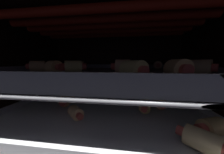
% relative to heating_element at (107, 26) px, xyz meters
% --- Properties ---
extents(ground_plane, '(0.58, 0.44, 0.01)m').
position_rel_heating_element_xyz_m(ground_plane, '(0.00, 0.00, -0.31)').
color(ground_plane, black).
extents(oven_wall_back, '(0.58, 0.01, 0.33)m').
position_rel_heating_element_xyz_m(oven_wall_back, '(0.00, 0.21, -0.14)').
color(oven_wall_back, black).
rests_on(oven_wall_back, ground_plane).
extents(oven_wall_left, '(0.01, 0.41, 0.33)m').
position_rel_heating_element_xyz_m(oven_wall_left, '(-0.29, 0.00, -0.14)').
color(oven_wall_left, black).
rests_on(oven_wall_left, ground_plane).
extents(oven_wall_right, '(0.01, 0.41, 0.33)m').
position_rel_heating_element_xyz_m(oven_wall_right, '(0.29, 0.00, -0.14)').
color(oven_wall_right, black).
rests_on(oven_wall_right, ground_plane).
extents(oven_ceiling, '(0.58, 0.44, 0.01)m').
position_rel_heating_element_xyz_m(oven_ceiling, '(0.00, 0.00, 0.03)').
color(oven_ceiling, black).
extents(heating_element, '(0.45, 0.20, 0.02)m').
position_rel_heating_element_xyz_m(heating_element, '(0.00, 0.00, 0.00)').
color(heating_element, maroon).
extents(oven_rack_lower, '(0.53, 0.41, 0.01)m').
position_rel_heating_element_xyz_m(oven_rack_lower, '(0.00, 0.00, -0.22)').
color(oven_rack_lower, slate).
extents(baking_tray_lower, '(0.49, 0.35, 0.02)m').
position_rel_heating_element_xyz_m(baking_tray_lower, '(0.00, 0.00, -0.22)').
color(baking_tray_lower, silver).
rests_on(baking_tray_lower, oven_rack_lower).
extents(pig_in_blanket_lower_0, '(0.05, 0.05, 0.02)m').
position_rel_heating_element_xyz_m(pig_in_blanket_lower_0, '(-0.01, 0.10, -0.20)').
color(pig_in_blanket_lower_0, '#E3B16E').
rests_on(pig_in_blanket_lower_0, baking_tray_lower).
extents(pig_in_blanket_lower_1, '(0.04, 0.05, 0.03)m').
position_rel_heating_element_xyz_m(pig_in_blanket_lower_1, '(0.10, -0.03, -0.20)').
color(pig_in_blanket_lower_1, '#E3C472').
rests_on(pig_in_blanket_lower_1, baking_tray_lower).
extents(pig_in_blanket_lower_2, '(0.03, 0.05, 0.03)m').
position_rel_heating_element_xyz_m(pig_in_blanket_lower_2, '(0.12, 0.08, -0.20)').
color(pig_in_blanket_lower_2, '#DFB37E').
rests_on(pig_in_blanket_lower_2, baking_tray_lower).
extents(pig_in_blanket_lower_3, '(0.03, 0.06, 0.03)m').
position_rel_heating_element_xyz_m(pig_in_blanket_lower_3, '(-0.12, -0.01, -0.20)').
color(pig_in_blanket_lower_3, '#EAB672').
rests_on(pig_in_blanket_lower_3, baking_tray_lower).
extents(pig_in_blanket_lower_4, '(0.03, 0.05, 0.03)m').
position_rel_heating_element_xyz_m(pig_in_blanket_lower_4, '(0.14, -0.00, -0.20)').
color(pig_in_blanket_lower_4, '#EAB378').
rests_on(pig_in_blanket_lower_4, baking_tray_lower).
extents(pig_in_blanket_lower_5, '(0.06, 0.05, 0.03)m').
position_rel_heating_element_xyz_m(pig_in_blanket_lower_5, '(-0.07, 0.13, -0.20)').
color(pig_in_blanket_lower_5, '#E7C374').
rests_on(pig_in_blanket_lower_5, baking_tray_lower).
extents(pig_in_blanket_lower_6, '(0.05, 0.05, 0.03)m').
position_rel_heating_element_xyz_m(pig_in_blanket_lower_6, '(0.15, -0.14, -0.20)').
color(pig_in_blanket_lower_6, '#DBBE81').
rests_on(pig_in_blanket_lower_6, baking_tray_lower).
extents(pig_in_blanket_lower_7, '(0.05, 0.04, 0.02)m').
position_rel_heating_element_xyz_m(pig_in_blanket_lower_7, '(-0.18, 0.06, -0.20)').
color(pig_in_blanket_lower_7, '#E7C177').
rests_on(pig_in_blanket_lower_7, baking_tray_lower).
extents(pig_in_blanket_lower_8, '(0.05, 0.05, 0.02)m').
position_rel_heating_element_xyz_m(pig_in_blanket_lower_8, '(-0.06, -0.08, -0.20)').
color(pig_in_blanket_lower_8, '#E5B880').
rests_on(pig_in_blanket_lower_8, baking_tray_lower).
extents(pig_in_blanket_lower_9, '(0.06, 0.04, 0.03)m').
position_rel_heating_element_xyz_m(pig_in_blanket_lower_9, '(0.19, -0.10, -0.20)').
color(pig_in_blanket_lower_9, '#D9B46F').
rests_on(pig_in_blanket_lower_9, baking_tray_lower).
extents(oven_rack_upper, '(0.53, 0.41, 0.01)m').
position_rel_heating_element_xyz_m(oven_rack_upper, '(0.00, 0.00, -0.13)').
color(oven_rack_upper, slate).
extents(baking_tray_upper, '(0.49, 0.35, 0.03)m').
position_rel_heating_element_xyz_m(baking_tray_upper, '(0.00, 0.00, -0.12)').
color(baking_tray_upper, gray).
rests_on(baking_tray_upper, oven_rack_upper).
extents(pig_in_blanket_upper_0, '(0.05, 0.04, 0.03)m').
position_rel_heating_element_xyz_m(pig_in_blanket_upper_0, '(-0.12, -0.06, -0.10)').
color(pig_in_blanket_upper_0, '#DFB26E').
rests_on(pig_in_blanket_upper_0, baking_tray_upper).
extents(pig_in_blanket_upper_1, '(0.05, 0.05, 0.03)m').
position_rel_heating_element_xyz_m(pig_in_blanket_upper_1, '(0.20, -0.05, -0.10)').
color(pig_in_blanket_upper_1, '#DFBB80').
rests_on(pig_in_blanket_upper_1, baking_tray_upper).
extents(pig_in_blanket_upper_2, '(0.06, 0.03, 0.03)m').
position_rel_heating_element_xyz_m(pig_in_blanket_upper_2, '(-0.11, 0.07, -0.10)').
color(pig_in_blanket_upper_2, '#D9BA71').
rests_on(pig_in_blanket_upper_2, baking_tray_upper).
extents(pig_in_blanket_upper_3, '(0.04, 0.05, 0.03)m').
position_rel_heating_element_xyz_m(pig_in_blanket_upper_3, '(0.13, -0.11, -0.10)').
color(pig_in_blanket_upper_3, '#D9B16E').
rests_on(pig_in_blanket_upper_3, baking_tray_upper).
extents(pig_in_blanket_upper_4, '(0.05, 0.03, 0.03)m').
position_rel_heating_element_xyz_m(pig_in_blanket_upper_4, '(0.04, -0.04, -0.10)').
color(pig_in_blanket_upper_4, '#E9B782').
rests_on(pig_in_blanket_upper_4, baking_tray_upper).
extents(pig_in_blanket_upper_5, '(0.04, 0.05, 0.03)m').
position_rel_heating_element_xyz_m(pig_in_blanket_upper_5, '(0.17, 0.15, -0.10)').
color(pig_in_blanket_upper_5, '#EAB683').
rests_on(pig_in_blanket_upper_5, baking_tray_upper).
extents(pig_in_blanket_upper_6, '(0.05, 0.04, 0.03)m').
position_rel_heating_element_xyz_m(pig_in_blanket_upper_6, '(-0.19, -0.02, -0.10)').
color(pig_in_blanket_upper_6, '#E6B678').
rests_on(pig_in_blanket_upper_6, baking_tray_upper).
extents(pig_in_blanket_upper_7, '(0.06, 0.04, 0.03)m').
position_rel_heating_element_xyz_m(pig_in_blanket_upper_7, '(-0.08, -0.04, -0.10)').
color(pig_in_blanket_upper_7, '#D4C474').
rests_on(pig_in_blanket_upper_7, baking_tray_upper).
extents(pig_in_blanket_upper_8, '(0.03, 0.06, 0.03)m').
position_rel_heating_element_xyz_m(pig_in_blanket_upper_8, '(0.11, 0.11, -0.11)').
color(pig_in_blanket_upper_8, '#D4C274').
rests_on(pig_in_blanket_upper_8, baking_tray_upper).
extents(pig_in_blanket_upper_9, '(0.05, 0.05, 0.03)m').
position_rel_heating_element_xyz_m(pig_in_blanket_upper_9, '(0.06, -0.12, -0.10)').
color(pig_in_blanket_upper_9, '#D4C675').
rests_on(pig_in_blanket_upper_9, baking_tray_upper).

